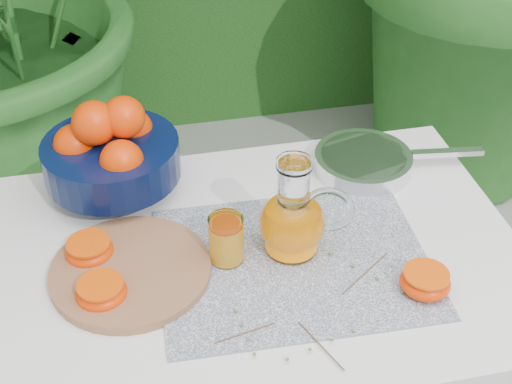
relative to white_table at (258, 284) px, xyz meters
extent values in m
cube|color=white|center=(0.00, 0.00, 0.06)|extent=(1.00, 0.70, 0.04)
cylinder|color=white|center=(-0.45, 0.30, -0.31)|extent=(0.04, 0.04, 0.71)
cylinder|color=white|center=(0.45, 0.30, -0.31)|extent=(0.04, 0.04, 0.71)
cube|color=#0C1E46|center=(0.06, -0.04, 0.08)|extent=(0.51, 0.40, 0.00)
cylinder|color=#8C5F3F|center=(-0.24, -0.01, 0.09)|extent=(0.31, 0.31, 0.02)
cylinder|color=black|center=(-0.25, 0.25, 0.10)|extent=(0.12, 0.12, 0.04)
cylinder|color=black|center=(-0.25, 0.25, 0.16)|extent=(0.35, 0.35, 0.08)
sphere|color=#FE2902|center=(-0.32, 0.26, 0.20)|extent=(0.11, 0.11, 0.09)
sphere|color=#FE2902|center=(-0.20, 0.30, 0.20)|extent=(0.11, 0.11, 0.09)
sphere|color=#FE2902|center=(-0.23, 0.19, 0.20)|extent=(0.11, 0.11, 0.09)
sphere|color=#FE2902|center=(-0.27, 0.32, 0.20)|extent=(0.11, 0.11, 0.09)
sphere|color=#FE2902|center=(-0.27, 0.25, 0.25)|extent=(0.11, 0.11, 0.09)
sphere|color=#FE2902|center=(-0.21, 0.25, 0.26)|extent=(0.11, 0.11, 0.08)
cylinder|color=white|center=(0.06, 0.00, 0.09)|extent=(0.12, 0.12, 0.01)
ellipsoid|color=white|center=(0.06, 0.00, 0.15)|extent=(0.16, 0.16, 0.12)
cylinder|color=white|center=(0.06, 0.00, 0.24)|extent=(0.07, 0.07, 0.08)
cylinder|color=white|center=(0.06, 0.00, 0.28)|extent=(0.08, 0.08, 0.01)
torus|color=white|center=(0.12, -0.02, 0.19)|extent=(0.10, 0.04, 0.10)
cylinder|color=orange|center=(0.06, 0.00, 0.14)|extent=(0.13, 0.13, 0.09)
cylinder|color=white|center=(-0.06, -0.01, 0.13)|extent=(0.08, 0.08, 0.09)
cylinder|color=gold|center=(-0.06, -0.01, 0.13)|extent=(0.07, 0.07, 0.08)
cylinder|color=#EA5907|center=(-0.06, -0.01, 0.17)|extent=(0.07, 0.07, 0.00)
cylinder|color=silver|center=(0.28, 0.22, 0.10)|extent=(0.24, 0.24, 0.04)
cylinder|color=#BCBBC0|center=(0.28, 0.22, 0.12)|extent=(0.21, 0.21, 0.01)
cube|color=silver|center=(0.46, 0.19, 0.11)|extent=(0.16, 0.04, 0.01)
ellipsoid|color=#FE2902|center=(-0.29, -0.06, 0.10)|extent=(0.09, 0.09, 0.04)
cylinder|color=#EA5907|center=(-0.29, -0.06, 0.12)|extent=(0.08, 0.08, 0.00)
ellipsoid|color=#FE2902|center=(-0.31, 0.05, 0.10)|extent=(0.09, 0.09, 0.04)
cylinder|color=#EA5907|center=(-0.31, 0.05, 0.12)|extent=(0.08, 0.08, 0.00)
ellipsoid|color=#FE2902|center=(0.27, -0.16, 0.10)|extent=(0.09, 0.09, 0.04)
cylinder|color=#EA5907|center=(0.27, -0.16, 0.12)|extent=(0.08, 0.08, 0.00)
cylinder|color=brown|center=(0.05, -0.24, 0.09)|extent=(0.05, 0.11, 0.00)
sphere|color=#57703B|center=(-0.01, -0.26, 0.09)|extent=(0.01, 0.01, 0.01)
sphere|color=#57703B|center=(0.03, -0.25, 0.09)|extent=(0.01, 0.01, 0.01)
sphere|color=#57703B|center=(0.07, -0.24, 0.09)|extent=(0.01, 0.01, 0.01)
sphere|color=#57703B|center=(0.11, -0.23, 0.09)|extent=(0.01, 0.01, 0.01)
cylinder|color=brown|center=(0.18, -0.10, 0.09)|extent=(0.11, 0.09, 0.00)
sphere|color=#57703B|center=(0.13, -0.04, 0.09)|extent=(0.01, 0.01, 0.01)
sphere|color=#57703B|center=(0.16, -0.08, 0.09)|extent=(0.01, 0.01, 0.01)
sphere|color=#57703B|center=(0.19, -0.12, 0.09)|extent=(0.01, 0.01, 0.01)
sphere|color=#57703B|center=(0.22, -0.16, 0.09)|extent=(0.01, 0.01, 0.01)
cylinder|color=brown|center=(-0.06, -0.19, 0.09)|extent=(0.11, 0.02, 0.00)
sphere|color=#57703B|center=(-0.06, -0.24, 0.09)|extent=(0.01, 0.01, 0.01)
sphere|color=#57703B|center=(-0.06, -0.21, 0.09)|extent=(0.01, 0.01, 0.01)
sphere|color=#57703B|center=(-0.07, -0.17, 0.09)|extent=(0.01, 0.01, 0.01)
sphere|color=#57703B|center=(-0.07, -0.14, 0.09)|extent=(0.01, 0.01, 0.01)
camera|label=1|loc=(-0.21, -0.97, 0.99)|focal=50.00mm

